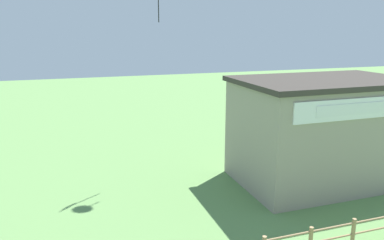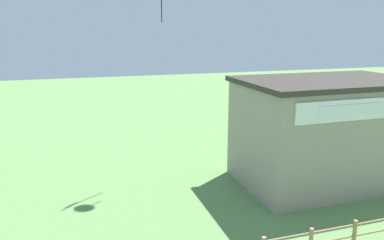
# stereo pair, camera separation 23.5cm
# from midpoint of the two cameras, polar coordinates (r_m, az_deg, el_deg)

# --- Properties ---
(seaside_building) EXTENTS (8.52, 5.43, 5.19)m
(seaside_building) POSITION_cam_midpoint_polar(r_m,az_deg,el_deg) (19.65, 19.96, -1.58)
(seaside_building) COLOR gray
(seaside_building) RESTS_ON ground_plane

